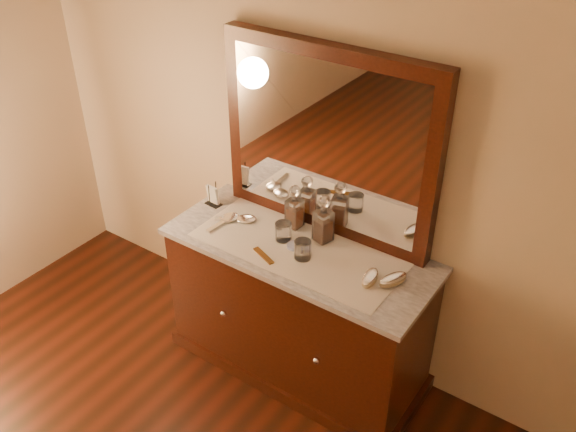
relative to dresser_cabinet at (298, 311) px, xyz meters
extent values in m
plane|color=tan|center=(0.00, 0.29, 0.99)|extent=(4.50, 4.50, 0.00)
cube|color=black|center=(0.00, 0.00, 0.00)|extent=(1.40, 0.55, 0.82)
cube|color=black|center=(0.00, 0.00, -0.37)|extent=(1.46, 0.59, 0.08)
sphere|color=silver|center=(-0.30, -0.28, 0.04)|extent=(0.04, 0.04, 0.04)
sphere|color=silver|center=(0.30, -0.28, 0.04)|extent=(0.04, 0.04, 0.04)
cube|color=silver|center=(0.00, 0.00, 0.42)|extent=(1.44, 0.59, 0.03)
cube|color=black|center=(0.00, 0.25, 0.94)|extent=(1.20, 0.08, 1.00)
cube|color=white|center=(0.00, 0.21, 0.94)|extent=(1.06, 0.01, 0.86)
cube|color=beige|center=(0.00, -0.02, 0.44)|extent=(1.10, 0.45, 0.00)
cylinder|color=white|center=(-0.02, -0.01, 0.45)|extent=(0.09, 0.09, 0.01)
cube|color=brown|center=(-0.10, -0.17, 0.45)|extent=(0.16, 0.08, 0.01)
cube|color=black|center=(-0.63, 0.07, 0.44)|extent=(0.10, 0.06, 0.01)
cylinder|color=black|center=(-0.64, 0.04, 0.51)|extent=(0.01, 0.01, 0.14)
cylinder|color=black|center=(-0.63, 0.09, 0.51)|extent=(0.01, 0.01, 0.14)
cube|color=white|center=(-0.63, 0.07, 0.50)|extent=(0.08, 0.04, 0.11)
cube|color=#904015|center=(-0.13, 0.15, 0.50)|extent=(0.07, 0.07, 0.11)
cube|color=white|center=(-0.13, 0.15, 0.53)|extent=(0.08, 0.08, 0.16)
cylinder|color=white|center=(-0.13, 0.15, 0.62)|extent=(0.04, 0.04, 0.03)
sphere|color=white|center=(-0.13, 0.15, 0.67)|extent=(0.07, 0.07, 0.06)
cube|color=#904015|center=(0.07, 0.12, 0.50)|extent=(0.08, 0.08, 0.12)
cube|color=white|center=(0.07, 0.12, 0.53)|extent=(0.10, 0.10, 0.17)
cylinder|color=white|center=(0.07, 0.12, 0.63)|extent=(0.04, 0.04, 0.03)
sphere|color=white|center=(0.07, 0.12, 0.68)|extent=(0.08, 0.08, 0.07)
ellipsoid|color=tan|center=(0.43, -0.04, 0.45)|extent=(0.09, 0.15, 0.02)
ellipsoid|color=silver|center=(0.43, -0.04, 0.47)|extent=(0.09, 0.15, 0.02)
ellipsoid|color=tan|center=(0.53, 0.01, 0.46)|extent=(0.12, 0.17, 0.02)
ellipsoid|color=silver|center=(0.53, 0.01, 0.47)|extent=(0.12, 0.17, 0.02)
ellipsoid|color=silver|center=(-0.46, 0.00, 0.45)|extent=(0.10, 0.12, 0.02)
cube|color=silver|center=(-0.47, -0.10, 0.45)|extent=(0.04, 0.15, 0.01)
ellipsoid|color=silver|center=(-0.38, 0.04, 0.45)|extent=(0.14, 0.14, 0.02)
cube|color=silver|center=(-0.46, -0.02, 0.45)|extent=(0.13, 0.10, 0.01)
cylinder|color=white|center=(0.06, -0.06, 0.49)|extent=(0.09, 0.09, 0.10)
cylinder|color=white|center=(-0.11, 0.01, 0.49)|extent=(0.09, 0.09, 0.10)
camera|label=1|loc=(1.40, -2.13, 2.32)|focal=38.30mm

